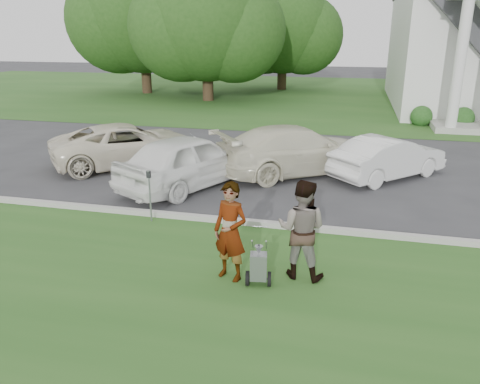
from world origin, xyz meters
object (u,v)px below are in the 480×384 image
at_px(car_c, 296,150).
at_px(car_d, 388,157).
at_px(tree_back, 283,30).
at_px(car_a, 128,145).
at_px(tree_left, 206,24).
at_px(person_right, 302,230).
at_px(parking_meter_near, 150,190).
at_px(person_left, 230,232).
at_px(church, 479,9).
at_px(car_b, 190,160).
at_px(tree_far, 142,17).
at_px(striping_cart, 258,267).

bearing_deg(car_c, car_d, -124.79).
distance_m(tree_back, car_a, 25.28).
bearing_deg(car_d, tree_left, -11.37).
relative_size(person_right, parking_meter_near, 1.46).
relative_size(person_left, person_right, 0.99).
relative_size(church, car_b, 4.93).
height_order(tree_back, car_a, tree_back).
distance_m(tree_left, car_a, 17.61).
bearing_deg(parking_meter_near, person_right, -25.74).
xyz_separation_m(church, tree_left, (-17.01, -1.13, -0.83)).
distance_m(car_a, car_b, 3.55).
bearing_deg(tree_back, car_a, -93.94).
relative_size(car_a, car_b, 1.09).
xyz_separation_m(car_a, car_c, (6.00, 0.34, 0.07)).
height_order(tree_left, car_a, tree_left).
distance_m(person_left, car_b, 5.95).
bearing_deg(tree_far, parking_meter_near, -65.51).
xyz_separation_m(striping_cart, car_c, (-0.27, 7.67, 0.43)).
height_order(church, tree_left, church).
bearing_deg(tree_far, person_right, -60.22).
distance_m(parking_meter_near, car_d, 8.05).
bearing_deg(person_right, car_d, -97.94).
relative_size(tree_far, car_a, 2.18).
height_order(church, tree_back, church).
distance_m(person_left, person_right, 1.36).
bearing_deg(tree_back, parking_meter_near, -87.53).
bearing_deg(person_left, car_d, 86.49).
distance_m(striping_cart, parking_meter_near, 4.12).
bearing_deg(car_d, car_c, 47.22).
xyz_separation_m(tree_back, car_b, (1.28, -26.79, -3.89)).
bearing_deg(striping_cart, church, 62.15).
distance_m(car_a, car_c, 6.01).
bearing_deg(car_b, tree_far, -36.04).
relative_size(church, tree_left, 2.27).
bearing_deg(car_a, car_c, -127.19).
xyz_separation_m(tree_far, person_right, (15.28, -26.70, -4.71)).
bearing_deg(parking_meter_near, tree_left, 103.64).
relative_size(tree_back, car_d, 2.30).
bearing_deg(parking_meter_near, church, 62.88).
height_order(church, car_b, church).
bearing_deg(tree_left, car_c, -63.43).
bearing_deg(car_d, person_right, 118.69).
xyz_separation_m(tree_left, striping_cart, (8.55, -24.23, -4.73)).
xyz_separation_m(tree_left, tree_back, (4.00, 8.00, -0.38)).
height_order(tree_back, striping_cart, tree_back).
distance_m(car_b, car_c, 3.73).
distance_m(church, car_c, 20.39).
relative_size(person_right, car_a, 0.37).
bearing_deg(car_b, car_d, -131.73).
height_order(tree_far, tree_back, tree_far).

